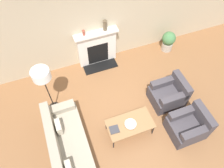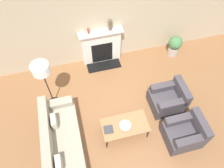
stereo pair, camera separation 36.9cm
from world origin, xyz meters
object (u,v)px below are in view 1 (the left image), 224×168
Objects in this scene: bowl at (131,124)px; coffee_table at (130,124)px; couch at (69,150)px; armchair_near at (189,126)px; armchair_far at (169,94)px; floor_lamp at (42,77)px; book at (114,130)px; potted_plant at (168,41)px; mantel_vase_center_left at (105,25)px; fireplace at (97,48)px; mantel_vase_left at (84,33)px.

coffee_table is at bearing 83.71° from bowl.
armchair_near is (2.97, -0.46, -0.01)m from couch.
floor_lamp is (-3.07, 0.88, 1.07)m from armchair_far.
potted_plant is at bearing 43.87° from book.
coffee_table is (-1.39, 0.52, 0.10)m from armchair_near.
armchair_near is 0.54× the size of floor_lamp.
mantel_vase_center_left reaches higher than couch.
armchair_near reaches higher than potted_plant.
fireplace reaches higher than potted_plant.
potted_plant is (0.98, 2.83, 0.08)m from armchair_near.
fireplace is 1.85× the size of potted_plant.
armchair_far reaches higher than book.
couch reaches higher than armchair_far.
floor_lamp reaches higher than mantel_vase_left.
floor_lamp is (-1.69, -1.25, 0.80)m from fireplace.
couch is 2.60× the size of armchair_far.
coffee_table is 3.61× the size of mantel_vase_center_left.
fireplace is 4.11× the size of mantel_vase_center_left.
armchair_far is at bearing -63.13° from mantel_vase_center_left.
book is 2.90m from mantel_vase_center_left.
floor_lamp is at bearing 135.99° from book.
bowl is at bearing -40.01° from floor_lamp.
armchair_far is at bearing -16.07° from floor_lamp.
couch reaches higher than potted_plant.
potted_plant is (2.79, 2.33, -0.06)m from book.
bowl is at bearing -83.03° from mantel_vase_left.
fireplace is 0.82m from mantel_vase_center_left.
bowl is 1.74× the size of mantel_vase_left.
mantel_vase_center_left is 2.30m from potted_plant.
mantel_vase_left is (-0.33, 2.64, 0.87)m from coffee_table.
floor_lamp is at bearing -143.54° from fireplace.
floor_lamp reaches higher than potted_plant.
floor_lamp reaches higher than couch.
armchair_far is 2.75× the size of mantel_vase_center_left.
couch is 13.86× the size of mantel_vase_left.
potted_plant is at bearing 13.07° from floor_lamp.
coffee_table is at bearing 6.59° from book.
mantel_vase_center_left reaches higher than potted_plant.
book is at bearing -91.99° from mantel_vase_left.
fireplace is 1.49× the size of armchair_far.
armchair_far is at bearing -57.18° from fireplace.
couch reaches higher than bowl.
coffee_table is at bearing -110.45° from armchair_near.
couch is at bearing -86.17° from floor_lamp.
potted_plant is (2.07, -0.32, -0.96)m from mantel_vase_center_left.
couch is at bearing -173.89° from book.
fireplace is 2.38m from potted_plant.
potted_plant is (2.70, -0.32, -0.89)m from mantel_vase_left.
fireplace is 2.68m from book.
armchair_far is (1.38, -2.13, -0.27)m from fireplace.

